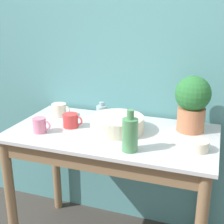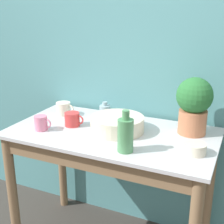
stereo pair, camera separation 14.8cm
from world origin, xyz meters
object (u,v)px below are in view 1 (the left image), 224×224
at_px(bowl_wash_large, 117,124).
at_px(bottle_short, 102,112).
at_px(mug_red, 71,120).
at_px(mug_cream, 59,110).
at_px(bowl_small_cream, 198,145).
at_px(bottle_tall, 130,134).
at_px(potted_plant, 192,101).
at_px(mug_pink, 40,125).

bearing_deg(bowl_wash_large, bottle_short, 133.05).
bearing_deg(mug_red, mug_cream, 136.33).
bearing_deg(mug_cream, bowl_wash_large, -15.26).
bearing_deg(mug_cream, bowl_small_cream, -14.61).
height_order(bottle_short, bowl_small_cream, bottle_short).
distance_m(bowl_wash_large, bottle_short, 0.24).
distance_m(bottle_tall, mug_cream, 0.69).
height_order(potted_plant, bowl_small_cream, potted_plant).
height_order(bottle_short, mug_pink, bottle_short).
xyz_separation_m(mug_pink, mug_cream, (-0.03, 0.29, -0.00)).
relative_size(bottle_tall, mug_pink, 1.96).
bearing_deg(bottle_tall, bottle_short, 127.06).
xyz_separation_m(potted_plant, bowl_wash_large, (-0.41, -0.14, -0.14)).
distance_m(potted_plant, bottle_tall, 0.47).
height_order(bowl_wash_large, mug_cream, bowl_wash_large).
bearing_deg(bowl_small_cream, mug_pink, -176.55).
relative_size(potted_plant, bottle_tall, 1.51).
distance_m(bottle_short, mug_pink, 0.43).
xyz_separation_m(potted_plant, bottle_short, (-0.57, 0.03, -0.13)).
height_order(bowl_wash_large, bowl_small_cream, bowl_wash_large).
xyz_separation_m(bowl_wash_large, bowl_small_cream, (0.47, -0.12, -0.02)).
bearing_deg(bottle_tall, mug_pink, 173.51).
bearing_deg(mug_cream, bottle_short, 10.70).
relative_size(bottle_tall, bottle_short, 1.98).
height_order(bowl_wash_large, mug_pink, bowl_wash_large).
relative_size(bottle_short, mug_red, 0.88).
height_order(bowl_wash_large, bottle_tall, bottle_tall).
bearing_deg(bowl_wash_large, bottle_tall, -58.16).
bearing_deg(mug_red, bowl_small_cream, -6.31).
distance_m(potted_plant, mug_pink, 0.89).
bearing_deg(mug_red, potted_plant, 14.50).
relative_size(bowl_wash_large, mug_red, 2.52).
bearing_deg(mug_red, bowl_wash_large, 6.77).
relative_size(mug_pink, mug_red, 0.89).
height_order(potted_plant, bottle_tall, potted_plant).
bearing_deg(bowl_small_cream, bottle_short, 155.23).
bearing_deg(bowl_wash_large, mug_pink, -157.68).
height_order(mug_cream, bowl_small_cream, mug_cream).
bearing_deg(potted_plant, mug_pink, -159.00).
height_order(bowl_wash_large, bottle_short, bottle_short).
distance_m(potted_plant, mug_cream, 0.86).
distance_m(potted_plant, bottle_short, 0.59).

